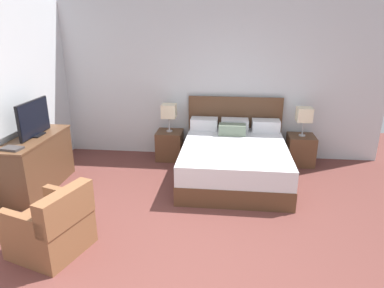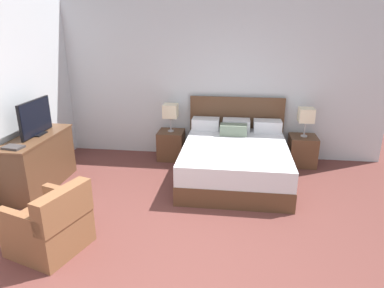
{
  "view_description": "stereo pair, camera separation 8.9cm",
  "coord_description": "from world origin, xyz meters",
  "px_view_note": "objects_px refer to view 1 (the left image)",
  "views": [
    {
      "loc": [
        0.48,
        -2.51,
        2.31
      ],
      "look_at": [
        -0.01,
        1.96,
        0.75
      ],
      "focal_mm": 32.0,
      "sensor_mm": 36.0,
      "label": 1
    },
    {
      "loc": [
        0.57,
        -2.5,
        2.31
      ],
      "look_at": [
        -0.01,
        1.96,
        0.75
      ],
      "focal_mm": 32.0,
      "sensor_mm": 36.0,
      "label": 2
    }
  ],
  "objects_px": {
    "nightstand_left": "(170,145)",
    "nightstand_right": "(300,150)",
    "bed": "(234,159)",
    "table_lamp_right": "(304,115)",
    "armchair_by_window": "(52,228)",
    "book_red_cover": "(12,148)",
    "dresser": "(37,163)",
    "tv": "(34,119)",
    "table_lamp_left": "(169,111)"
  },
  "relations": [
    {
      "from": "table_lamp_right",
      "to": "dresser",
      "type": "bearing_deg",
      "value": -160.47
    },
    {
      "from": "bed",
      "to": "tv",
      "type": "height_order",
      "value": "tv"
    },
    {
      "from": "nightstand_left",
      "to": "armchair_by_window",
      "type": "xyz_separation_m",
      "value": [
        -0.77,
        -2.83,
        0.03
      ]
    },
    {
      "from": "table_lamp_left",
      "to": "dresser",
      "type": "bearing_deg",
      "value": -140.17
    },
    {
      "from": "nightstand_right",
      "to": "dresser",
      "type": "xyz_separation_m",
      "value": [
        -4.03,
        -1.43,
        0.16
      ]
    },
    {
      "from": "table_lamp_left",
      "to": "nightstand_right",
      "type": "bearing_deg",
      "value": -0.04
    },
    {
      "from": "nightstand_right",
      "to": "table_lamp_right",
      "type": "height_order",
      "value": "table_lamp_right"
    },
    {
      "from": "bed",
      "to": "nightstand_right",
      "type": "relative_size",
      "value": 3.88
    },
    {
      "from": "nightstand_left",
      "to": "armchair_by_window",
      "type": "height_order",
      "value": "armchair_by_window"
    },
    {
      "from": "table_lamp_right",
      "to": "tv",
      "type": "height_order",
      "value": "tv"
    },
    {
      "from": "tv",
      "to": "book_red_cover",
      "type": "distance_m",
      "value": 0.64
    },
    {
      "from": "bed",
      "to": "nightstand_left",
      "type": "relative_size",
      "value": 3.88
    },
    {
      "from": "nightstand_left",
      "to": "armchair_by_window",
      "type": "bearing_deg",
      "value": -105.11
    },
    {
      "from": "bed",
      "to": "book_red_cover",
      "type": "relative_size",
      "value": 8.0
    },
    {
      "from": "table_lamp_right",
      "to": "armchair_by_window",
      "type": "height_order",
      "value": "table_lamp_right"
    },
    {
      "from": "nightstand_left",
      "to": "nightstand_right",
      "type": "bearing_deg",
      "value": 0.0
    },
    {
      "from": "dresser",
      "to": "book_red_cover",
      "type": "bearing_deg",
      "value": -88.66
    },
    {
      "from": "dresser",
      "to": "armchair_by_window",
      "type": "distance_m",
      "value": 1.7
    },
    {
      "from": "bed",
      "to": "tv",
      "type": "xyz_separation_m",
      "value": [
        -2.87,
        -0.65,
        0.74
      ]
    },
    {
      "from": "nightstand_right",
      "to": "table_lamp_right",
      "type": "relative_size",
      "value": 1.04
    },
    {
      "from": "book_red_cover",
      "to": "armchair_by_window",
      "type": "distance_m",
      "value": 1.4
    },
    {
      "from": "bed",
      "to": "armchair_by_window",
      "type": "xyz_separation_m",
      "value": [
        -1.92,
        -2.14,
        -0.03
      ]
    },
    {
      "from": "table_lamp_left",
      "to": "table_lamp_right",
      "type": "relative_size",
      "value": 1.0
    },
    {
      "from": "table_lamp_left",
      "to": "table_lamp_right",
      "type": "xyz_separation_m",
      "value": [
        2.31,
        0.0,
        0.0
      ]
    },
    {
      "from": "book_red_cover",
      "to": "dresser",
      "type": "bearing_deg",
      "value": 91.34
    },
    {
      "from": "table_lamp_left",
      "to": "armchair_by_window",
      "type": "bearing_deg",
      "value": -105.11
    },
    {
      "from": "table_lamp_left",
      "to": "book_red_cover",
      "type": "height_order",
      "value": "table_lamp_left"
    },
    {
      "from": "tv",
      "to": "nightstand_left",
      "type": "bearing_deg",
      "value": 38.19
    },
    {
      "from": "table_lamp_right",
      "to": "tv",
      "type": "distance_m",
      "value": 4.25
    },
    {
      "from": "nightstand_right",
      "to": "armchair_by_window",
      "type": "height_order",
      "value": "armchair_by_window"
    },
    {
      "from": "tv",
      "to": "armchair_by_window",
      "type": "bearing_deg",
      "value": -57.61
    },
    {
      "from": "table_lamp_left",
      "to": "dresser",
      "type": "distance_m",
      "value": 2.28
    },
    {
      "from": "dresser",
      "to": "armchair_by_window",
      "type": "xyz_separation_m",
      "value": [
        0.95,
        -1.41,
        -0.13
      ]
    },
    {
      "from": "bed",
      "to": "table_lamp_left",
      "type": "bearing_deg",
      "value": 149.13
    },
    {
      "from": "nightstand_left",
      "to": "nightstand_right",
      "type": "xyz_separation_m",
      "value": [
        2.31,
        0.0,
        0.0
      ]
    },
    {
      "from": "nightstand_left",
      "to": "dresser",
      "type": "xyz_separation_m",
      "value": [
        -1.71,
        -1.43,
        0.16
      ]
    },
    {
      "from": "nightstand_left",
      "to": "table_lamp_left",
      "type": "distance_m",
      "value": 0.63
    },
    {
      "from": "nightstand_left",
      "to": "nightstand_right",
      "type": "distance_m",
      "value": 2.31
    },
    {
      "from": "bed",
      "to": "table_lamp_left",
      "type": "height_order",
      "value": "bed"
    },
    {
      "from": "bed",
      "to": "armchair_by_window",
      "type": "bearing_deg",
      "value": -131.88
    },
    {
      "from": "book_red_cover",
      "to": "armchair_by_window",
      "type": "relative_size",
      "value": 0.29
    },
    {
      "from": "nightstand_left",
      "to": "table_lamp_right",
      "type": "xyz_separation_m",
      "value": [
        2.31,
        0.0,
        0.63
      ]
    },
    {
      "from": "nightstand_right",
      "to": "tv",
      "type": "bearing_deg",
      "value": -161.52
    },
    {
      "from": "table_lamp_right",
      "to": "tv",
      "type": "relative_size",
      "value": 0.65
    },
    {
      "from": "nightstand_left",
      "to": "bed",
      "type": "bearing_deg",
      "value": -30.81
    },
    {
      "from": "nightstand_right",
      "to": "table_lamp_left",
      "type": "relative_size",
      "value": 1.04
    },
    {
      "from": "nightstand_left",
      "to": "table_lamp_right",
      "type": "distance_m",
      "value": 2.4
    },
    {
      "from": "armchair_by_window",
      "to": "dresser",
      "type": "bearing_deg",
      "value": 123.94
    },
    {
      "from": "dresser",
      "to": "armchair_by_window",
      "type": "relative_size",
      "value": 1.58
    },
    {
      "from": "bed",
      "to": "armchair_by_window",
      "type": "relative_size",
      "value": 2.32
    }
  ]
}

